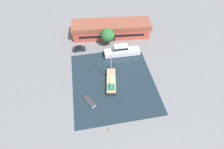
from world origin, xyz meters
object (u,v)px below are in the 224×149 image
Objects in this scene: warehouse_building at (111,29)px; parked_car at (79,49)px; sailboat_moored at (111,81)px; motor_cruiser at (122,51)px; quay_tree_near_building at (108,35)px; small_dinghy at (90,101)px.

warehouse_building is 6.78× the size of parked_car.
sailboat_moored is 1.11× the size of motor_cruiser.
sailboat_moored reaches higher than motor_cruiser.
parked_car is 0.32× the size of sailboat_moored.
warehouse_building is 6.29m from quay_tree_near_building.
small_dinghy is (-11.22, -28.81, -2.39)m from warehouse_building.
quay_tree_near_building is 0.55× the size of motor_cruiser.
parked_car is 0.95× the size of small_dinghy.
motor_cruiser reaches higher than small_dinghy.
motor_cruiser is 21.53m from small_dinghy.
motor_cruiser is (5.75, 11.37, 0.82)m from sailboat_moored.
quay_tree_near_building is 1.55× the size of parked_car.
sailboat_moored is (8.73, -16.16, -0.16)m from parked_car.
warehouse_building is 6.43× the size of small_dinghy.
warehouse_building is at bearing 89.54° from sailboat_moored.
motor_cruiser is at bearing 71.56° from parked_car.
warehouse_building is at bearing 68.12° from quay_tree_near_building.
sailboat_moored reaches higher than quay_tree_near_building.
warehouse_building reaches higher than motor_cruiser.
quay_tree_near_building reaches higher than parked_car.
motor_cruiser is at bearing -76.04° from warehouse_building.
small_dinghy is (-12.89, -17.20, -1.15)m from motor_cruiser.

